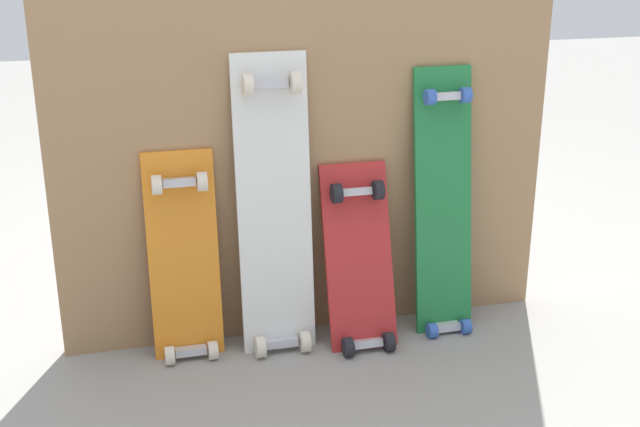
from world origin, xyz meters
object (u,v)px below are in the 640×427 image
skateboard_white (275,216)px  skateboard_red (360,267)px  skateboard_orange (185,267)px  skateboard_green (444,213)px

skateboard_white → skateboard_red: (0.26, -0.04, -0.18)m
skateboard_white → skateboard_red: bearing=-9.1°
skateboard_white → skateboard_orange: bearing=177.7°
skateboard_white → skateboard_red: size_ratio=1.55×
skateboard_orange → skateboard_white: 0.31m
skateboard_orange → skateboard_white: (0.28, -0.01, 0.14)m
skateboard_orange → skateboard_green: size_ratio=0.76×
skateboard_red → skateboard_green: bearing=6.7°
skateboard_white → skateboard_red: skateboard_white is taller
skateboard_green → skateboard_orange: bearing=178.7°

